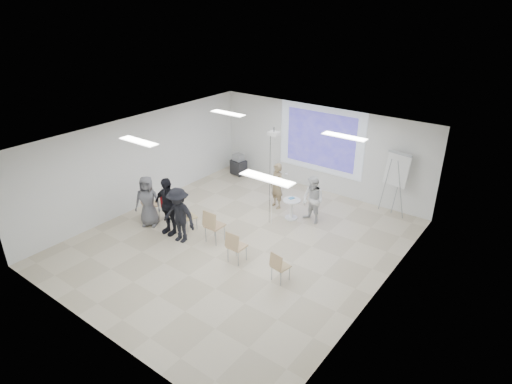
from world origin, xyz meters
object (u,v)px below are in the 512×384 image
Objects in this scene: audience_left at (167,202)px; flipchart_easel at (397,170)px; player_right at (313,198)px; chair_left_inner at (187,215)px; chair_far_left at (148,203)px; chair_center at (213,224)px; audience_outer at (147,198)px; av_cart at (239,165)px; player_left at (277,183)px; chair_left_mid at (171,206)px; audience_mid at (179,212)px; laptop at (190,216)px; pedestal_table at (291,208)px; chair_right_inner at (235,245)px; chair_right_far at (279,265)px.

flipchart_easel reaches higher than audience_left.
player_right is at bearing -121.64° from flipchart_easel.
chair_far_left is at bearing -154.46° from chair_left_inner.
audience_outer is (-2.22, -0.38, 0.29)m from chair_center.
audience_left is at bearing -106.90° from chair_left_inner.
av_cart is at bearing 125.89° from chair_left_inner.
player_left is 1.90× the size of chair_left_mid.
chair_left_inner is at bearing 56.49° from audience_left.
chair_center is 0.48× the size of flipchart_easel.
chair_far_left is at bearing 163.33° from audience_mid.
audience_left reaches higher than chair_far_left.
chair_left_inner is (-2.71, -2.61, -0.34)m from player_right.
player_right is 2.03× the size of chair_left_inner.
av_cart is at bearing -53.50° from laptop.
pedestal_table is 0.40× the size of player_left.
flipchart_easel is (2.25, 5.06, 0.98)m from chair_right_inner.
laptop is at bearing 26.49° from chair_far_left.
audience_left is (-2.51, 0.04, 0.46)m from chair_right_inner.
audience_mid is (0.29, -0.57, 0.44)m from chair_left_inner.
chair_left_mid is 1.10× the size of av_cart.
chair_center is 0.57× the size of audience_outer.
audience_left is 0.60m from audience_mid.
audience_outer reaches higher than chair_far_left.
chair_left_mid is 6.95m from flipchart_easel.
chair_left_mid reaches higher than chair_right_far.
flipchart_easel reaches higher than chair_left_mid.
flipchart_easel reaches higher than audience_mid.
player_right is at bearing -120.12° from laptop.
pedestal_table is 0.39× the size of audience_outer.
player_left is 2.10× the size of av_cart.
player_right is 3.71m from laptop.
laptop is (-1.24, -2.72, -0.42)m from player_left.
av_cart is (-1.77, 4.81, -0.55)m from audience_mid.
chair_center is (1.08, -0.08, 0.11)m from chair_left_inner.
chair_right_inner is 0.44× the size of flipchart_easel.
chair_right_far is at bearing -58.48° from player_right.
flipchart_easel is (5.90, 4.80, 0.99)m from chair_far_left.
flipchart_easel is at bearing 30.06° from chair_left_mid.
laptop is at bearing -120.84° from player_right.
chair_left_mid is 1.11× the size of chair_right_far.
audience_mid is at bearing -148.39° from chair_center.
player_right is at bearing 48.80° from chair_far_left.
chair_left_inner is at bearing 167.08° from chair_right_inner.
laptop is 0.17× the size of audience_outer.
audience_left is at bearing -123.24° from flipchart_easel.
chair_far_left is at bearing -113.68° from player_left.
audience_mid is 1.44m from audience_outer.
av_cart is (-3.57, 1.82, 0.00)m from pedestal_table.
chair_left_mid is (-1.97, -2.76, -0.32)m from player_left.
player_left reaches higher than chair_right_inner.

